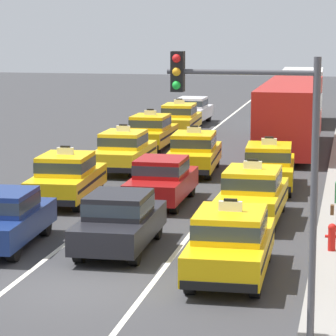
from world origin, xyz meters
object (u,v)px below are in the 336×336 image
at_px(taxi_left_third, 124,150).
at_px(taxi_right_third, 269,166).
at_px(bus_right_fourth, 291,113).
at_px(sedan_left_sixth, 192,110).
at_px(taxi_center_third, 194,152).
at_px(box_truck_right_fifth, 303,94).
at_px(fire_hydrant, 332,236).
at_px(taxi_left_fourth, 151,131).
at_px(taxi_left_second, 67,177).
at_px(taxi_right_nearest, 230,242).
at_px(sedan_center_nearest, 119,220).
at_px(taxi_right_second, 253,193).
at_px(taxi_left_fifth, 180,118).
at_px(sedan_center_second, 162,179).
at_px(traffic_light_pole, 263,146).
at_px(sedan_left_nearest, 4,217).

relative_size(taxi_left_third, taxi_right_third, 0.98).
bearing_deg(bus_right_fourth, sedan_left_sixth, 122.64).
distance_m(taxi_center_third, box_truck_right_fifth, 18.72).
xyz_separation_m(taxi_center_third, taxi_right_third, (3.28, -2.84, 0.00)).
bearing_deg(fire_hydrant, taxi_left_fourth, 116.34).
bearing_deg(taxi_left_second, taxi_right_nearest, -49.63).
bearing_deg(sedan_center_nearest, taxi_left_second, 120.00).
relative_size(taxi_right_second, taxi_right_third, 0.99).
height_order(taxi_left_fifth, taxi_center_third, same).
xyz_separation_m(taxi_right_third, fire_hydrant, (2.52, -9.11, -0.33)).
bearing_deg(taxi_left_fifth, sedan_center_second, -80.92).
xyz_separation_m(sedan_center_nearest, sedan_center_second, (-0.17, 6.24, 0.00)).
bearing_deg(sedan_left_sixth, bus_right_fourth, -57.36).
distance_m(taxi_center_third, taxi_right_third, 4.34).
relative_size(bus_right_fourth, traffic_light_pole, 2.01).
bearing_deg(traffic_light_pole, taxi_left_fifth, 103.78).
bearing_deg(fire_hydrant, taxi_left_third, 126.31).
bearing_deg(taxi_left_third, taxi_left_second, -93.16).
xyz_separation_m(sedan_center_nearest, taxi_right_second, (3.12, 4.25, 0.03)).
height_order(sedan_left_sixth, taxi_right_third, taxi_right_third).
bearing_deg(sedan_left_sixth, taxi_right_second, -75.80).
xyz_separation_m(taxi_left_fourth, sedan_center_nearest, (3.37, -18.72, -0.03)).
height_order(taxi_left_fifth, traffic_light_pole, traffic_light_pole).
bearing_deg(sedan_center_nearest, box_truck_right_fifth, 84.27).
relative_size(taxi_right_second, bus_right_fourth, 0.41).
bearing_deg(taxi_right_second, sedan_center_nearest, -126.25).
bearing_deg(sedan_center_nearest, taxi_left_third, 103.89).
relative_size(sedan_center_second, fire_hydrant, 5.90).
xyz_separation_m(taxi_center_third, fire_hydrant, (5.79, -11.95, -0.33)).
relative_size(sedan_center_nearest, sedan_center_second, 1.01).
bearing_deg(taxi_left_fourth, taxi_left_second, -90.19).
height_order(taxi_left_fifth, bus_right_fourth, bus_right_fourth).
relative_size(taxi_center_third, taxi_right_second, 1.01).
bearing_deg(taxi_left_second, taxi_left_fifth, 89.03).
distance_m(sedan_center_nearest, bus_right_fourth, 19.76).
relative_size(taxi_left_second, box_truck_right_fifth, 0.66).
xyz_separation_m(taxi_right_second, taxi_right_third, (-0.01, 5.41, 0.00)).
distance_m(taxi_left_second, taxi_left_fourth, 12.81).
bearing_deg(taxi_left_fifth, box_truck_right_fifth, 45.76).
height_order(taxi_left_fifth, fire_hydrant, taxi_left_fifth).
distance_m(sedan_left_nearest, fire_hydrant, 8.86).
bearing_deg(taxi_right_second, box_truck_right_fifth, 90.03).
xyz_separation_m(sedan_left_sixth, traffic_light_pole, (7.74, -35.79, 2.97)).
relative_size(taxi_right_nearest, traffic_light_pole, 0.82).
relative_size(taxi_right_second, traffic_light_pole, 0.82).
xyz_separation_m(taxi_left_third, bus_right_fourth, (6.26, 7.10, 0.94)).
bearing_deg(taxi_left_fifth, taxi_right_nearest, -76.47).
xyz_separation_m(taxi_left_fifth, sedan_center_second, (2.93, -18.30, -0.03)).
relative_size(taxi_left_third, bus_right_fourth, 0.41).
relative_size(sedan_left_sixth, taxi_right_nearest, 0.94).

